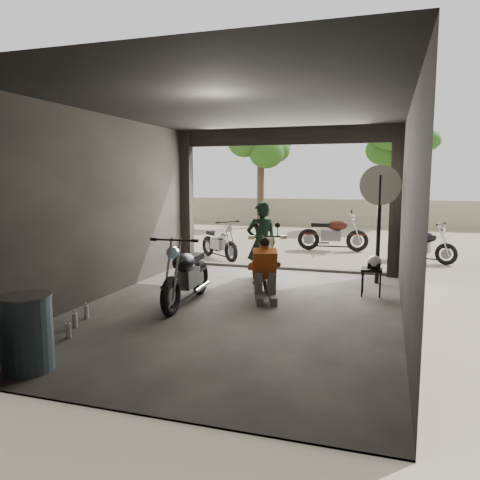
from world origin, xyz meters
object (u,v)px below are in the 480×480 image
Objects in this scene: outside_bike_a at (219,240)px; main_bike at (263,260)px; mechanic at (265,272)px; helmet at (374,262)px; rider at (262,243)px; outside_bike_b at (333,231)px; left_bike at (186,270)px; oil_drum at (27,334)px; sign_post at (379,205)px; stool at (372,273)px; outside_bike_c at (422,242)px.

main_bike is at bearing -104.85° from outside_bike_a.
main_bike is at bearing 87.02° from mechanic.
outside_bike_a reaches higher than helmet.
main_bike is at bearing 82.79° from rider.
outside_bike_b is 1.67× the size of mechanic.
left_bike is at bearing -143.97° from helmet.
mechanic is at bearing -142.40° from helmet.
oil_drum is at bearing -118.41° from helmet.
left_bike reaches higher than main_bike.
left_bike is at bearing -159.97° from sign_post.
main_bike is 6.00× the size of helmet.
outside_bike_a is at bearing 100.24° from mechanic.
outside_bike_a is at bearing 93.74° from oil_drum.
stool is at bearing -28.81° from main_bike.
outside_bike_b is at bearing 65.82° from mechanic.
left_bike is 4.05m from sign_post.
outside_bike_c is 4.09m from helmet.
outside_bike_c is at bearing 61.90° from oil_drum.
outside_bike_b is (0.78, 5.04, 0.06)m from main_bike.
outside_bike_a is 1.45× the size of mechanic.
rider is 1.38m from mechanic.
oil_drum is 0.36× the size of sign_post.
outside_bike_c is at bearing -121.76° from outside_bike_b.
outside_bike_a is 7.40m from oil_drum.
sign_post is at bearing 57.68° from oil_drum.
oil_drum is at bearing -131.43° from main_bike.
outside_bike_c is 5.63m from mechanic.
mechanic is at bearing 172.25° from outside_bike_c.
main_bike is at bearing 162.41° from outside_bike_c.
left_bike is 3.31m from helmet.
sign_post is (2.12, 0.89, 1.05)m from main_bike.
main_bike is at bearing -177.61° from sign_post.
rider reaches higher than oil_drum.
outside_bike_a is at bearing -81.70° from rider.
main_bike is at bearing 167.43° from outside_bike_b.
outside_bike_c is 4.08m from stool.
main_bike is at bearing 175.93° from stool.
sign_post reaches higher than outside_bike_a.
left_bike is 1.65× the size of mechanic.
main_bike reaches higher than mechanic.
main_bike is 1.91× the size of oil_drum.
left_bike is 1.33m from mechanic.
rider is at bearing -179.92° from helmet.
outside_bike_b reaches higher than outside_bike_c.
left_bike is 0.74× the size of sign_post.
outside_bike_c is 1.43× the size of mechanic.
oil_drum is (-1.40, -4.68, -0.12)m from main_bike.
helmet is (2.15, -0.35, -0.20)m from rider.
outside_bike_c is at bearing 25.81° from main_bike.
outside_bike_c is at bearing 50.70° from sign_post.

